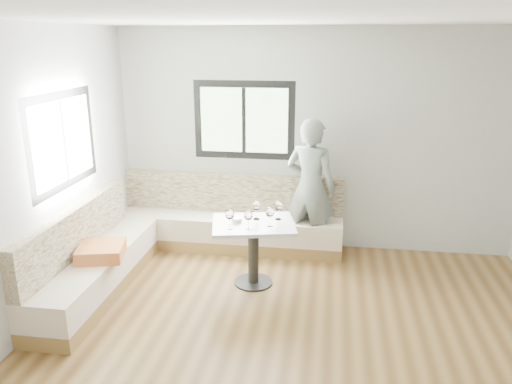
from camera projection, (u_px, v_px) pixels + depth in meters
The scene contains 10 objects.
room at pixel (292, 199), 4.02m from camera, with size 5.01×5.01×2.81m.
banquette at pixel (176, 239), 6.01m from camera, with size 2.90×2.80×0.95m.
table at pixel (253, 238), 5.48m from camera, with size 1.01×0.86×0.73m.
person at pixel (311, 188), 6.16m from camera, with size 0.64×0.42×1.75m, color slate.
olive_ramekin at pixel (237, 220), 5.45m from camera, with size 0.11×0.11×0.05m.
wine_glass_a at pixel (230, 215), 5.22m from camera, with size 0.10×0.10×0.21m.
wine_glass_b at pixel (248, 216), 5.20m from camera, with size 0.10×0.10×0.21m.
wine_glass_c at pixel (270, 213), 5.30m from camera, with size 0.10×0.10×0.21m.
wine_glass_d at pixel (256, 207), 5.49m from camera, with size 0.10×0.10×0.21m.
wine_glass_e at pixel (278, 207), 5.49m from camera, with size 0.10×0.10×0.21m.
Camera 1 is at (0.21, -3.74, 2.64)m, focal length 35.00 mm.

